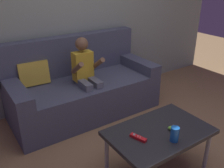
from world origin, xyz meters
The scene contains 7 objects.
wall_back centered at (0.00, 1.80, 1.25)m, with size 4.88×0.05×2.50m, color gray.
couch centered at (-0.16, 1.41, 0.32)m, with size 1.79×0.80×0.93m.
person_seated_on_couch centered at (-0.18, 1.22, 0.56)m, with size 0.32×0.39×0.98m.
coffee_table centered at (-0.12, 0.08, 0.39)m, with size 0.86×0.55×0.43m.
game_remote_red_near_edge centered at (-0.34, 0.09, 0.45)m, with size 0.08×0.14×0.03m.
nunchuk_lime centered at (-0.03, 0.02, 0.45)m, with size 0.10×0.09×0.05m.
soda_can centered at (-0.12, -0.08, 0.49)m, with size 0.07×0.07×0.12m, color #1959B2.
Camera 1 is at (-1.41, -1.13, 1.63)m, focal length 39.81 mm.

